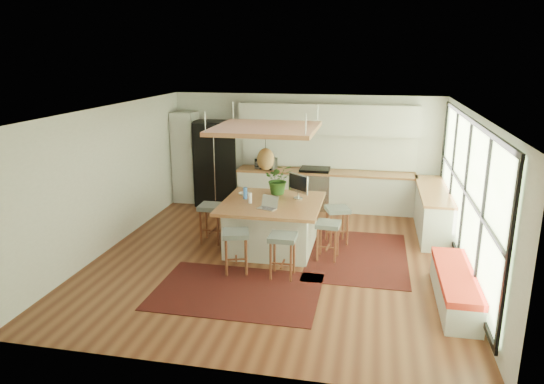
% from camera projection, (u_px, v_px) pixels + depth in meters
% --- Properties ---
extents(floor, '(7.00, 7.00, 0.00)m').
position_uv_depth(floor, '(277.00, 257.00, 9.26)').
color(floor, '#4F2416').
rests_on(floor, ground).
extents(ceiling, '(7.00, 7.00, 0.00)m').
position_uv_depth(ceiling, '(278.00, 110.00, 8.54)').
color(ceiling, white).
rests_on(ceiling, ground).
extents(wall_back, '(6.50, 0.00, 6.50)m').
position_uv_depth(wall_back, '(305.00, 150.00, 12.20)').
color(wall_back, beige).
rests_on(wall_back, ground).
extents(wall_front, '(6.50, 0.00, 6.50)m').
position_uv_depth(wall_front, '(218.00, 265.00, 5.60)').
color(wall_front, beige).
rests_on(wall_front, ground).
extents(wall_left, '(0.00, 7.00, 7.00)m').
position_uv_depth(wall_left, '(110.00, 178.00, 9.53)').
color(wall_left, beige).
rests_on(wall_left, ground).
extents(wall_right, '(0.00, 7.00, 7.00)m').
position_uv_depth(wall_right, '(470.00, 197.00, 8.27)').
color(wall_right, beige).
rests_on(wall_right, ground).
extents(window_wall, '(0.10, 6.20, 2.60)m').
position_uv_depth(window_wall, '(468.00, 194.00, 8.26)').
color(window_wall, black).
rests_on(window_wall, wall_right).
extents(pantry, '(0.55, 0.60, 2.25)m').
position_uv_depth(pantry, '(186.00, 157.00, 12.53)').
color(pantry, beige).
rests_on(pantry, floor).
extents(back_counter_base, '(4.20, 0.60, 0.88)m').
position_uv_depth(back_counter_base, '(325.00, 191.00, 12.04)').
color(back_counter_base, beige).
rests_on(back_counter_base, floor).
extents(back_counter_top, '(4.24, 0.64, 0.05)m').
position_uv_depth(back_counter_top, '(325.00, 172.00, 11.91)').
color(back_counter_top, brown).
rests_on(back_counter_top, back_counter_base).
extents(backsplash, '(4.20, 0.02, 0.80)m').
position_uv_depth(backsplash, '(327.00, 151.00, 12.08)').
color(backsplash, white).
rests_on(backsplash, wall_back).
extents(upper_cabinets, '(4.20, 0.34, 0.70)m').
position_uv_depth(upper_cabinets, '(327.00, 119.00, 11.71)').
color(upper_cabinets, beige).
rests_on(upper_cabinets, wall_back).
extents(range, '(0.76, 0.62, 1.00)m').
position_uv_depth(range, '(315.00, 188.00, 12.07)').
color(range, '#A5A5AA').
rests_on(range, floor).
extents(right_counter_base, '(0.60, 2.50, 0.88)m').
position_uv_depth(right_counter_base, '(433.00, 212.00, 10.46)').
color(right_counter_base, beige).
rests_on(right_counter_base, floor).
extents(right_counter_top, '(0.64, 2.54, 0.05)m').
position_uv_depth(right_counter_top, '(435.00, 190.00, 10.34)').
color(right_counter_top, brown).
rests_on(right_counter_top, right_counter_base).
extents(window_bench, '(0.52, 2.00, 0.50)m').
position_uv_depth(window_bench, '(455.00, 288.00, 7.49)').
color(window_bench, beige).
rests_on(window_bench, floor).
extents(ceiling_panel, '(1.86, 1.86, 0.80)m').
position_uv_depth(ceiling_panel, '(266.00, 143.00, 9.15)').
color(ceiling_panel, brown).
rests_on(ceiling_panel, ceiling).
extents(rug_near, '(2.60, 1.80, 0.01)m').
position_uv_depth(rug_near, '(237.00, 291.00, 7.92)').
color(rug_near, black).
rests_on(rug_near, floor).
extents(rug_right, '(1.80, 2.60, 0.01)m').
position_uv_depth(rug_right, '(357.00, 256.00, 9.29)').
color(rug_right, black).
rests_on(rug_right, floor).
extents(fridge, '(1.19, 1.04, 2.05)m').
position_uv_depth(fridge, '(215.00, 166.00, 12.42)').
color(fridge, black).
rests_on(fridge, floor).
extents(island, '(1.85, 1.85, 0.93)m').
position_uv_depth(island, '(272.00, 225.00, 9.56)').
color(island, brown).
rests_on(island, floor).
extents(stool_near_left, '(0.55, 0.55, 0.75)m').
position_uv_depth(stool_near_left, '(236.00, 253.00, 8.53)').
color(stool_near_left, '#505859').
rests_on(stool_near_left, floor).
extents(stool_near_right, '(0.45, 0.45, 0.75)m').
position_uv_depth(stool_near_right, '(283.00, 257.00, 8.34)').
color(stool_near_right, '#505859').
rests_on(stool_near_right, floor).
extents(stool_right_front, '(0.44, 0.44, 0.71)m').
position_uv_depth(stool_right_front, '(328.00, 241.00, 9.08)').
color(stool_right_front, '#505859').
rests_on(stool_right_front, floor).
extents(stool_right_back, '(0.56, 0.56, 0.74)m').
position_uv_depth(stool_right_back, '(337.00, 226.00, 9.85)').
color(stool_right_back, '#505859').
rests_on(stool_right_back, floor).
extents(stool_left_side, '(0.46, 0.46, 0.78)m').
position_uv_depth(stool_left_side, '(212.00, 225.00, 9.91)').
color(stool_left_side, '#505859').
rests_on(stool_left_side, floor).
extents(laptop, '(0.42, 0.43, 0.25)m').
position_uv_depth(laptop, '(267.00, 202.00, 8.99)').
color(laptop, '#A5A5AA').
rests_on(laptop, island).
extents(monitor, '(0.53, 0.48, 0.49)m').
position_uv_depth(monitor, '(298.00, 185.00, 9.60)').
color(monitor, '#A5A5AA').
rests_on(monitor, island).
extents(microwave, '(0.51, 0.34, 0.32)m').
position_uv_depth(microwave, '(266.00, 162.00, 12.14)').
color(microwave, '#A5A5AA').
rests_on(microwave, back_counter_top).
extents(island_plant, '(0.71, 0.75, 0.48)m').
position_uv_depth(island_plant, '(279.00, 182.00, 9.92)').
color(island_plant, '#1E4C19').
rests_on(island_plant, island).
extents(island_bowl, '(0.22, 0.22, 0.05)m').
position_uv_depth(island_bowl, '(244.00, 194.00, 9.89)').
color(island_bowl, silver).
rests_on(island_bowl, island).
extents(island_bottle_0, '(0.07, 0.07, 0.19)m').
position_uv_depth(island_bottle_0, '(245.00, 194.00, 9.61)').
color(island_bottle_0, blue).
rests_on(island_bottle_0, island).
extents(island_bottle_1, '(0.07, 0.07, 0.19)m').
position_uv_depth(island_bottle_1, '(249.00, 198.00, 9.35)').
color(island_bottle_1, white).
rests_on(island_bottle_1, island).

